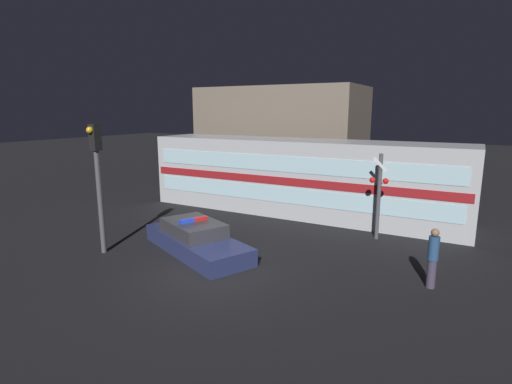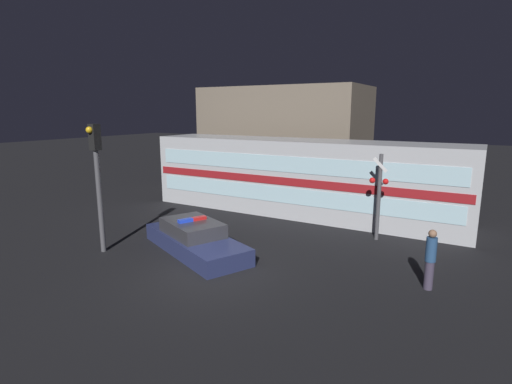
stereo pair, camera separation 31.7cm
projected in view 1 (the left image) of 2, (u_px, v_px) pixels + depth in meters
ground_plane at (209, 275)px, 12.39m from camera, size 120.00×120.00×0.00m
train at (299, 177)px, 19.59m from camera, size 15.58×2.93×3.64m
police_car at (196, 240)px, 14.42m from camera, size 5.26×3.66×1.22m
pedestrian at (433, 258)px, 11.36m from camera, size 0.30×0.30×1.77m
crossing_signal_near at (379, 193)px, 15.53m from camera, size 0.73×0.33×3.41m
traffic_light_corner at (98, 175)px, 13.84m from camera, size 0.30×0.46×4.58m
building_left at (281, 138)px, 26.58m from camera, size 10.51×5.26×6.51m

